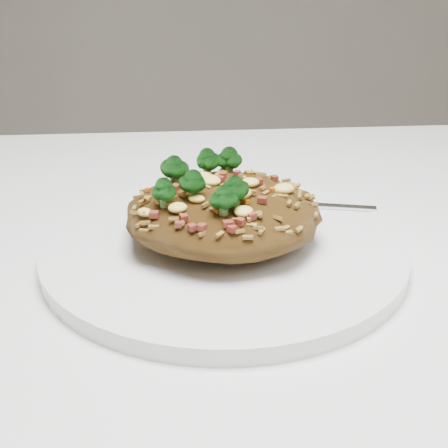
{
  "coord_description": "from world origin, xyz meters",
  "views": [
    {
      "loc": [
        -0.05,
        -0.42,
        0.99
      ],
      "look_at": [
        -0.01,
        0.04,
        0.78
      ],
      "focal_mm": 50.0,
      "sensor_mm": 36.0,
      "label": 1
    }
  ],
  "objects_px": {
    "plate": "(224,248)",
    "fried_rice": "(223,204)",
    "dining_table": "(243,370)",
    "fork": "(296,204)"
  },
  "relations": [
    {
      "from": "dining_table",
      "to": "fried_rice",
      "type": "height_order",
      "value": "fried_rice"
    },
    {
      "from": "plate",
      "to": "fried_rice",
      "type": "xyz_separation_m",
      "value": [
        -0.0,
        0.0,
        0.04
      ]
    },
    {
      "from": "plate",
      "to": "fork",
      "type": "distance_m",
      "value": 0.1
    },
    {
      "from": "fried_rice",
      "to": "dining_table",
      "type": "bearing_deg",
      "value": -68.4
    },
    {
      "from": "dining_table",
      "to": "fork",
      "type": "xyz_separation_m",
      "value": [
        0.06,
        0.1,
        0.11
      ]
    },
    {
      "from": "plate",
      "to": "fried_rice",
      "type": "height_order",
      "value": "fried_rice"
    },
    {
      "from": "plate",
      "to": "dining_table",
      "type": "bearing_deg",
      "value": -69.53
    },
    {
      "from": "plate",
      "to": "fried_rice",
      "type": "bearing_deg",
      "value": 178.13
    },
    {
      "from": "dining_table",
      "to": "fork",
      "type": "relative_size",
      "value": 7.44
    },
    {
      "from": "dining_table",
      "to": "plate",
      "type": "height_order",
      "value": "plate"
    }
  ]
}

